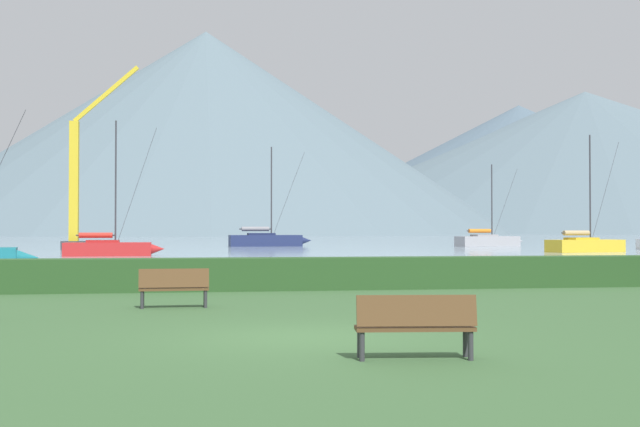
% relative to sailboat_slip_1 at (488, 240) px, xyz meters
% --- Properties ---
extents(ground_plane, '(1000.00, 1000.00, 0.00)m').
position_rel_sailboat_slip_1_xyz_m(ground_plane, '(-30.04, -70.25, -0.66)').
color(ground_plane, '#385B33').
extents(harbor_water, '(320.00, 246.00, 0.00)m').
position_rel_sailboat_slip_1_xyz_m(harbor_water, '(-30.04, 66.75, -0.66)').
color(harbor_water, '#8499A8').
rests_on(harbor_water, ground_plane).
extents(hedge_line, '(80.00, 1.20, 1.00)m').
position_rel_sailboat_slip_1_xyz_m(hedge_line, '(-30.04, -59.25, -0.16)').
color(hedge_line, '#284C23').
rests_on(hedge_line, ground_plane).
extents(sailboat_slip_1, '(8.16, 3.58, 9.00)m').
position_rel_sailboat_slip_1_xyz_m(sailboat_slip_1, '(0.00, 0.00, 0.00)').
color(sailboat_slip_1, '#9E9EA3').
rests_on(sailboat_slip_1, harbor_water).
extents(sailboat_slip_4, '(6.96, 2.25, 9.57)m').
position_rel_sailboat_slip_1_xyz_m(sailboat_slip_4, '(-37.83, -25.96, -0.07)').
color(sailboat_slip_4, red).
rests_on(sailboat_slip_4, harbor_water).
extents(sailboat_slip_5, '(9.11, 3.08, 10.88)m').
position_rel_sailboat_slip_1_xyz_m(sailboat_slip_5, '(-24.10, 3.32, 0.09)').
color(sailboat_slip_5, navy).
rests_on(sailboat_slip_5, harbor_water).
extents(sailboat_slip_6, '(7.63, 3.65, 9.65)m').
position_rel_sailboat_slip_1_xyz_m(sailboat_slip_6, '(-0.15, -22.57, -0.03)').
color(sailboat_slip_6, gold).
rests_on(sailboat_slip_6, harbor_water).
extents(park_bench_near_path, '(1.78, 0.66, 0.95)m').
position_rel_sailboat_slip_1_xyz_m(park_bench_near_path, '(-28.75, -72.90, -0.12)').
color(park_bench_near_path, brown).
rests_on(park_bench_near_path, ground_plane).
extents(park_bench_under_tree, '(1.67, 0.50, 0.95)m').
position_rel_sailboat_slip_1_xyz_m(park_bench_under_tree, '(-32.41, -64.59, -0.13)').
color(park_bench_under_tree, brown).
rests_on(park_bench_under_tree, ground_plane).
extents(dock_crane, '(6.73, 2.00, 16.93)m').
position_rel_sailboat_slip_1_xyz_m(dock_crane, '(-42.45, -8.84, 4.62)').
color(dock_crane, '#333338').
rests_on(dock_crane, ground_plane).
extents(distant_hill_west_ridge, '(228.55, 228.55, 77.41)m').
position_rel_sailboat_slip_1_xyz_m(distant_hill_west_ridge, '(-27.57, 224.57, 38.05)').
color(distant_hill_west_ridge, slate).
rests_on(distant_hill_west_ridge, ground_plane).
extents(distant_hill_east_ridge, '(279.44, 279.44, 70.68)m').
position_rel_sailboat_slip_1_xyz_m(distant_hill_east_ridge, '(146.50, 338.73, 34.68)').
color(distant_hill_east_ridge, '#4C6070').
rests_on(distant_hill_east_ridge, ground_plane).
extents(distant_hill_far_shoulder, '(353.19, 353.19, 75.63)m').
position_rel_sailboat_slip_1_xyz_m(distant_hill_far_shoulder, '(175.41, 318.23, 37.16)').
color(distant_hill_far_shoulder, slate).
rests_on(distant_hill_far_shoulder, ground_plane).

